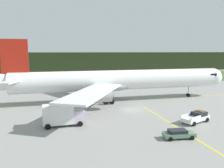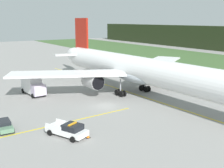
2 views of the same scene
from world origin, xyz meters
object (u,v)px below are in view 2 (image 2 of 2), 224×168
ops_pickup_truck (68,130)px  apron_cone (88,135)px  catering_truck (33,85)px  staff_car (4,125)px  airliner (142,71)px

ops_pickup_truck → apron_cone: bearing=48.3°
catering_truck → staff_car: size_ratio=1.53×
airliner → apron_cone: bearing=-56.9°
ops_pickup_truck → staff_car: (-6.64, -6.28, -0.20)m
airliner → apron_cone: 21.89m
catering_truck → apron_cone: bearing=-1.8°
airliner → staff_car: bearing=-82.8°
airliner → catering_truck: (-12.85, -17.15, -3.14)m
airliner → ops_pickup_truck: bearing=-63.4°
airliner → catering_truck: airliner is taller
catering_truck → ops_pickup_truck: bearing=-6.7°
ops_pickup_truck → catering_truck: 22.98m
apron_cone → airliner: bearing=123.1°
staff_car → apron_cone: size_ratio=6.58×
ops_pickup_truck → catering_truck: (-22.80, 2.69, 0.98)m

